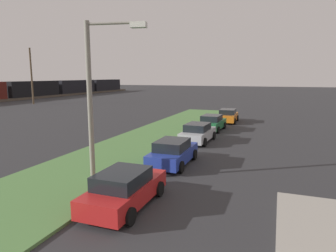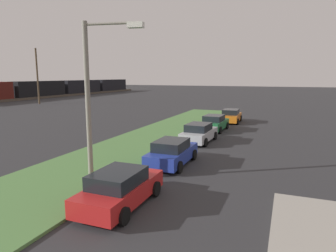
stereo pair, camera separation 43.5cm
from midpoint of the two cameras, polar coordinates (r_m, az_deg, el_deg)
name	(u,v)px [view 1 (the left image)]	position (r m, az deg, el deg)	size (l,w,h in m)	color
grass_median	(87,169)	(17.03, -15.97, -7.96)	(60.00, 6.00, 0.12)	#517F42
parked_car_red	(124,189)	(12.09, -9.33, -11.73)	(4.31, 2.03, 1.47)	red
parked_car_blue	(173,152)	(17.30, 0.21, -5.06)	(4.31, 2.04, 1.47)	#23389E
parked_car_silver	(198,133)	(23.27, 5.17, -1.31)	(4.37, 2.15, 1.47)	#B2B5BA
parked_car_green	(212,123)	(28.36, 7.93, 0.59)	(4.37, 2.16, 1.47)	#1E6B38
parked_car_orange	(228,116)	(33.69, 10.95, 1.92)	(4.35, 2.11, 1.47)	orange
streetlight	(97,91)	(14.29, -14.29, 6.50)	(0.78, 2.86, 7.50)	gray
distant_utility_pole	(32,76)	(59.84, -24.74, 8.59)	(0.30, 0.30, 10.00)	brown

